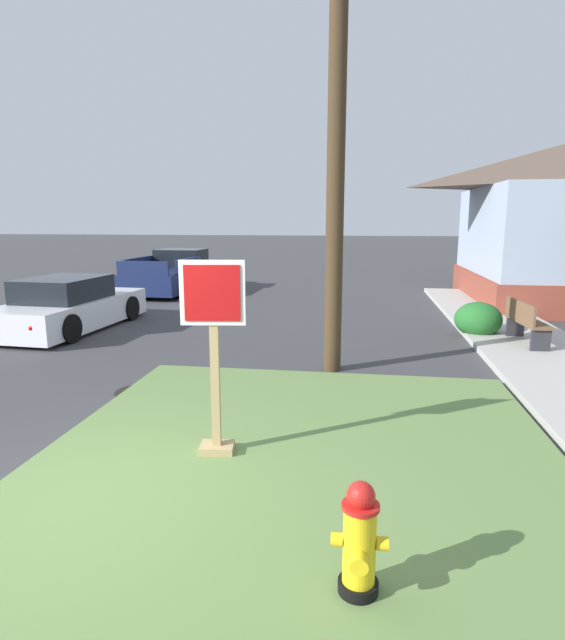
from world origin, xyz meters
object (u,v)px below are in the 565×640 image
Objects in this scene: pickup_truck_navy at (175,274)px; parked_sedan_white at (69,307)px; stop_sign at (215,365)px; manhole_cover at (138,392)px; street_bench at (525,320)px; utility_pole at (338,42)px; fire_hydrant at (359,542)px.

parked_sedan_white is at bearing -91.29° from pickup_truck_navy.
stop_sign is 2.97× the size of manhole_cover.
stop_sign reaches higher than manhole_cover.
street_bench reaches higher than manhole_cover.
street_bench is at bearing -2.18° from parked_sedan_white.
pickup_truck_navy reaches higher than manhole_cover.
utility_pole is (6.16, -9.12, 4.62)m from pickup_truck_navy.
pickup_truck_navy is at bearing 124.03° from utility_pole.
manhole_cover is 6.16m from utility_pole.
manhole_cover is at bearing -150.70° from street_bench.
utility_pole is at bearing 29.69° from manhole_cover.
utility_pole reaches higher than fire_hydrant.
pickup_truck_navy is 11.93m from utility_pole.
fire_hydrant is at bearing -49.40° from parked_sedan_white.
street_bench is at bearing 49.70° from stop_sign.
street_bench is (9.87, -7.06, -0.03)m from pickup_truck_navy.
stop_sign is 7.37m from street_bench.
stop_sign is at bearing -68.04° from pickup_truck_navy.
manhole_cover is 7.51m from street_bench.
pickup_truck_navy is at bearing 144.42° from street_bench.
parked_sedan_white is at bearing 158.87° from utility_pole.
pickup_truck_navy is 12.14m from street_bench.
pickup_truck_navy is at bearing 114.45° from fire_hydrant.
fire_hydrant reaches higher than manhole_cover.
stop_sign is at bearing -48.72° from parked_sedan_white.
stop_sign is 1.43× the size of street_bench.
parked_sedan_white reaches higher than fire_hydrant.
utility_pole is (2.82, 1.61, 5.23)m from manhole_cover.
parked_sedan_white is (-5.26, 5.99, -0.52)m from stop_sign.
stop_sign is 7.99m from parked_sedan_white.
parked_sedan_white is at bearing 130.60° from fire_hydrant.
utility_pole is (-0.48, 5.48, 4.78)m from fire_hydrant.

